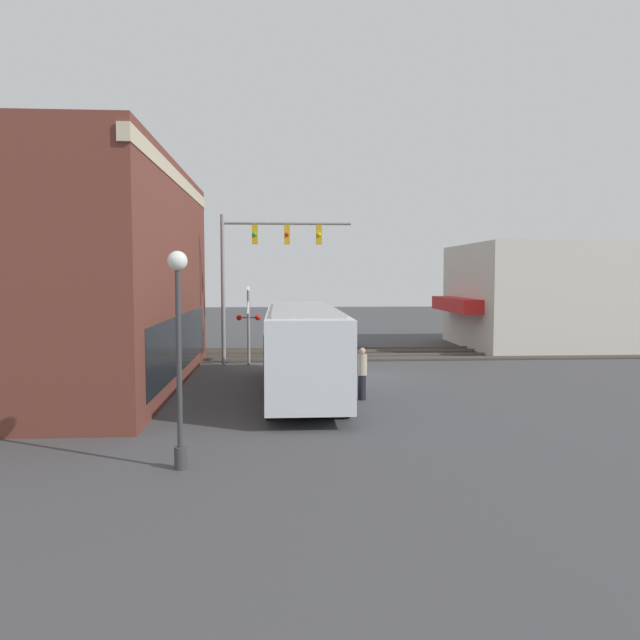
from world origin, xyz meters
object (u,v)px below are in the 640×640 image
(city_bus, at_px, (303,346))
(pedestrian_near_bus, at_px, (362,373))
(streetlamp, at_px, (179,340))
(parked_car_blue, at_px, (337,337))
(crossing_signal, at_px, (249,318))

(city_bus, height_order, pedestrian_near_bus, city_bus)
(streetlamp, relative_size, parked_car_blue, 1.08)
(crossing_signal, relative_size, pedestrian_near_bus, 2.08)
(crossing_signal, distance_m, parked_car_blue, 8.54)
(streetlamp, distance_m, pedestrian_near_bus, 9.27)
(city_bus, relative_size, streetlamp, 2.34)
(streetlamp, bearing_deg, city_bus, -19.45)
(city_bus, bearing_deg, crossing_signal, 16.86)
(parked_car_blue, bearing_deg, pedestrian_near_bus, 177.87)
(parked_car_blue, xyz_separation_m, pedestrian_near_bus, (-15.72, 0.58, 0.30))
(crossing_signal, bearing_deg, streetlamp, 177.42)
(pedestrian_near_bus, bearing_deg, city_bus, 58.57)
(crossing_signal, xyz_separation_m, pedestrian_near_bus, (-8.94, -4.35, -1.36))
(crossing_signal, xyz_separation_m, parked_car_blue, (6.77, -4.94, -1.65))
(crossing_signal, height_order, parked_car_blue, crossing_signal)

